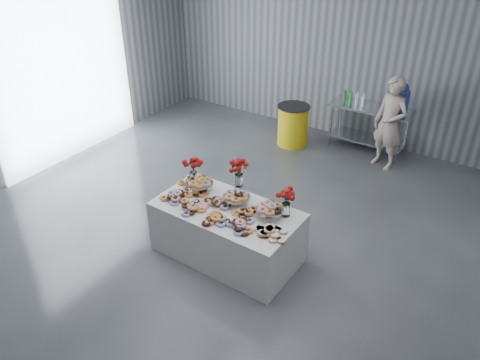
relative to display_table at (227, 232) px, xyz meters
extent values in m
plane|color=#383B40|center=(-0.18, -0.08, -0.38)|extent=(9.00, 9.00, 0.00)
cube|color=gray|center=(-0.18, 4.42, 1.62)|extent=(8.00, 0.04, 4.00)
cube|color=gray|center=(-4.18, -0.08, 1.62)|extent=(0.04, 9.00, 4.00)
cube|color=white|center=(-4.12, 0.92, 1.12)|extent=(0.05, 3.00, 3.00)
cube|color=silver|center=(0.00, 0.00, 0.00)|extent=(1.93, 1.05, 0.75)
cube|color=silver|center=(0.49, 4.02, 0.51)|extent=(1.50, 0.60, 0.04)
cube|color=silver|center=(0.49, 4.02, -0.12)|extent=(1.40, 0.55, 0.03)
cylinder|color=silver|center=(-0.16, 3.77, 0.05)|extent=(0.04, 0.04, 0.86)
cylinder|color=silver|center=(1.14, 3.77, 0.05)|extent=(0.04, 0.04, 0.86)
cylinder|color=silver|center=(-0.16, 4.27, 0.05)|extent=(0.04, 0.04, 0.86)
cylinder|color=silver|center=(1.14, 4.27, 0.05)|extent=(0.04, 0.04, 0.86)
cylinder|color=silver|center=(-0.55, 0.16, 0.44)|extent=(0.06, 0.06, 0.12)
cylinder|color=silver|center=(-0.55, 0.16, 0.50)|extent=(0.36, 0.36, 0.01)
cylinder|color=silver|center=(0.05, 0.15, 0.44)|extent=(0.06, 0.06, 0.12)
cylinder|color=silver|center=(0.05, 0.15, 0.50)|extent=(0.36, 0.36, 0.01)
cylinder|color=silver|center=(0.55, 0.14, 0.44)|extent=(0.06, 0.06, 0.12)
cylinder|color=silver|center=(0.55, 0.14, 0.50)|extent=(0.36, 0.36, 0.01)
cylinder|color=white|center=(-0.74, 0.27, 0.46)|extent=(0.11, 0.11, 0.18)
cylinder|color=#1E5919|center=(-0.74, 0.27, 0.59)|extent=(0.04, 0.04, 0.18)
cylinder|color=white|center=(0.71, 0.28, 0.46)|extent=(0.11, 0.11, 0.18)
cylinder|color=#1E5919|center=(0.71, 0.28, 0.59)|extent=(0.04, 0.04, 0.18)
cylinder|color=silver|center=(-0.04, 0.35, 0.45)|extent=(0.14, 0.14, 0.15)
cylinder|color=white|center=(-0.04, 0.35, 0.61)|extent=(0.11, 0.11, 0.18)
cylinder|color=#1E5919|center=(-0.04, 0.35, 0.75)|extent=(0.04, 0.04, 0.18)
cylinder|color=blue|center=(0.99, 4.02, 0.73)|extent=(0.28, 0.28, 0.40)
sphere|color=blue|center=(0.99, 4.02, 0.98)|extent=(0.20, 0.20, 0.20)
imported|color=#CC8C93|center=(0.97, 3.60, 0.46)|extent=(0.71, 0.59, 1.66)
cylinder|color=yellow|center=(-0.83, 3.48, 0.02)|extent=(0.58, 0.58, 0.78)
cylinder|color=black|center=(-0.83, 3.48, 0.42)|extent=(0.63, 0.63, 0.02)
camera|label=1|loc=(2.85, -4.08, 3.79)|focal=35.00mm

